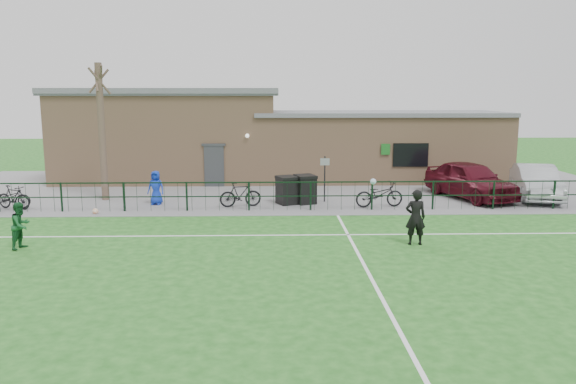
{
  "coord_description": "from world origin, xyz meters",
  "views": [
    {
      "loc": [
        -0.53,
        -14.3,
        4.72
      ],
      "look_at": [
        0.0,
        5.0,
        1.3
      ],
      "focal_mm": 35.0,
      "sensor_mm": 36.0,
      "label": 1
    }
  ],
  "objects_px": {
    "car_maroon": "(470,180)",
    "bicycle_b": "(14,197)",
    "bicycle_d": "(240,194)",
    "sign_post": "(325,179)",
    "car_silver": "(536,182)",
    "bicycle_a": "(7,198)",
    "bicycle_e": "(379,194)",
    "wheelie_bin_right": "(305,190)",
    "outfield_player": "(21,225)",
    "spectator_child": "(156,188)",
    "ball_ground": "(95,211)",
    "bare_tree": "(102,133)",
    "wheelie_bin_left": "(287,191)"
  },
  "relations": [
    {
      "from": "spectator_child",
      "to": "ball_ground",
      "type": "relative_size",
      "value": 6.15
    },
    {
      "from": "wheelie_bin_right",
      "to": "outfield_player",
      "type": "height_order",
      "value": "outfield_player"
    },
    {
      "from": "car_silver",
      "to": "bicycle_a",
      "type": "bearing_deg",
      "value": -161.56
    },
    {
      "from": "bare_tree",
      "to": "bicycle_a",
      "type": "xyz_separation_m",
      "value": [
        -3.37,
        -2.07,
        -2.52
      ]
    },
    {
      "from": "sign_post",
      "to": "bicycle_d",
      "type": "bearing_deg",
      "value": -164.15
    },
    {
      "from": "wheelie_bin_right",
      "to": "outfield_player",
      "type": "relative_size",
      "value": 0.79
    },
    {
      "from": "sign_post",
      "to": "bicycle_e",
      "type": "distance_m",
      "value": 2.54
    },
    {
      "from": "car_maroon",
      "to": "outfield_player",
      "type": "distance_m",
      "value": 18.35
    },
    {
      "from": "car_maroon",
      "to": "outfield_player",
      "type": "relative_size",
      "value": 3.4
    },
    {
      "from": "bicycle_a",
      "to": "bicycle_d",
      "type": "distance_m",
      "value": 9.49
    },
    {
      "from": "bare_tree",
      "to": "bicycle_a",
      "type": "height_order",
      "value": "bare_tree"
    },
    {
      "from": "wheelie_bin_right",
      "to": "car_maroon",
      "type": "relative_size",
      "value": 0.23
    },
    {
      "from": "bare_tree",
      "to": "car_silver",
      "type": "distance_m",
      "value": 19.41
    },
    {
      "from": "bicycle_e",
      "to": "ball_ground",
      "type": "distance_m",
      "value": 11.49
    },
    {
      "from": "bicycle_b",
      "to": "bicycle_d",
      "type": "height_order",
      "value": "bicycle_d"
    },
    {
      "from": "bicycle_d",
      "to": "ball_ground",
      "type": "relative_size",
      "value": 7.36
    },
    {
      "from": "bicycle_e",
      "to": "outfield_player",
      "type": "xyz_separation_m",
      "value": [
        -12.14,
        -5.93,
        0.17
      ]
    },
    {
      "from": "outfield_player",
      "to": "bicycle_d",
      "type": "bearing_deg",
      "value": -31.19
    },
    {
      "from": "car_silver",
      "to": "spectator_child",
      "type": "relative_size",
      "value": 3.16
    },
    {
      "from": "sign_post",
      "to": "bicycle_d",
      "type": "relative_size",
      "value": 1.15
    },
    {
      "from": "ball_ground",
      "to": "car_maroon",
      "type": "bearing_deg",
      "value": 10.29
    },
    {
      "from": "car_maroon",
      "to": "bicycle_b",
      "type": "height_order",
      "value": "car_maroon"
    },
    {
      "from": "car_maroon",
      "to": "bicycle_b",
      "type": "xyz_separation_m",
      "value": [
        -19.49,
        -1.88,
        -0.35
      ]
    },
    {
      "from": "bicycle_d",
      "to": "bicycle_e",
      "type": "height_order",
      "value": "bicycle_e"
    },
    {
      "from": "sign_post",
      "to": "ball_ground",
      "type": "height_order",
      "value": "sign_post"
    },
    {
      "from": "ball_ground",
      "to": "car_silver",
      "type": "bearing_deg",
      "value": 8.2
    },
    {
      "from": "wheelie_bin_right",
      "to": "bicycle_d",
      "type": "xyz_separation_m",
      "value": [
        -2.75,
        -0.67,
        -0.05
      ]
    },
    {
      "from": "bicycle_a",
      "to": "spectator_child",
      "type": "bearing_deg",
      "value": -105.64
    },
    {
      "from": "bare_tree",
      "to": "bicycle_d",
      "type": "relative_size",
      "value": 3.46
    },
    {
      "from": "wheelie_bin_right",
      "to": "sign_post",
      "type": "height_order",
      "value": "sign_post"
    },
    {
      "from": "bicycle_a",
      "to": "bicycle_b",
      "type": "bearing_deg",
      "value": -92.34
    },
    {
      "from": "bicycle_a",
      "to": "bicycle_b",
      "type": "xyz_separation_m",
      "value": [
        0.24,
        0.1,
        0.03
      ]
    },
    {
      "from": "wheelie_bin_right",
      "to": "ball_ground",
      "type": "distance_m",
      "value": 8.61
    },
    {
      "from": "car_silver",
      "to": "outfield_player",
      "type": "bearing_deg",
      "value": -144.79
    },
    {
      "from": "bare_tree",
      "to": "sign_post",
      "type": "distance_m",
      "value": 9.95
    },
    {
      "from": "wheelie_bin_right",
      "to": "bicycle_a",
      "type": "height_order",
      "value": "wheelie_bin_right"
    },
    {
      "from": "car_silver",
      "to": "bare_tree",
      "type": "bearing_deg",
      "value": -166.9
    },
    {
      "from": "wheelie_bin_left",
      "to": "ball_ground",
      "type": "distance_m",
      "value": 7.83
    },
    {
      "from": "car_silver",
      "to": "outfield_player",
      "type": "distance_m",
      "value": 20.96
    },
    {
      "from": "bare_tree",
      "to": "outfield_player",
      "type": "xyz_separation_m",
      "value": [
        -0.24,
        -7.89,
        -2.28
      ]
    },
    {
      "from": "bicycle_d",
      "to": "outfield_player",
      "type": "distance_m",
      "value": 8.84
    },
    {
      "from": "car_silver",
      "to": "bicycle_b",
      "type": "xyz_separation_m",
      "value": [
        -22.42,
        -1.71,
        -0.26
      ]
    },
    {
      "from": "bicycle_a",
      "to": "car_silver",
      "type": "bearing_deg",
      "value": -109.92
    },
    {
      "from": "sign_post",
      "to": "bicycle_d",
      "type": "height_order",
      "value": "sign_post"
    },
    {
      "from": "bicycle_e",
      "to": "bicycle_b",
      "type": "bearing_deg",
      "value": 81.81
    },
    {
      "from": "bicycle_e",
      "to": "car_silver",
      "type": "bearing_deg",
      "value": -85.41
    },
    {
      "from": "bicycle_d",
      "to": "outfield_player",
      "type": "height_order",
      "value": "outfield_player"
    },
    {
      "from": "wheelie_bin_right",
      "to": "bicycle_a",
      "type": "bearing_deg",
      "value": 166.02
    },
    {
      "from": "ball_ground",
      "to": "bicycle_e",
      "type": "bearing_deg",
      "value": 5.12
    },
    {
      "from": "wheelie_bin_left",
      "to": "bicycle_b",
      "type": "height_order",
      "value": "wheelie_bin_left"
    }
  ]
}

